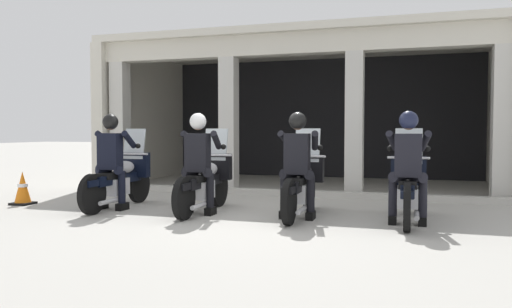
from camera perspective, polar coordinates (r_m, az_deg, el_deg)
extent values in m
plane|color=#A8A59E|center=(10.77, 4.35, -4.33)|extent=(80.00, 80.00, 0.00)
cube|color=black|center=(14.46, 7.51, 4.05)|extent=(9.12, 0.24, 3.33)
cube|color=beige|center=(10.70, 3.83, 12.35)|extent=(9.12, 0.36, 0.44)
cube|color=beige|center=(12.60, 5.92, 12.26)|extent=(9.12, 4.53, 0.16)
cube|color=beige|center=(14.01, -12.35, 4.05)|extent=(0.30, 4.53, 3.33)
cube|color=beige|center=(12.34, 26.69, 4.03)|extent=(0.30, 4.53, 3.33)
cube|color=beige|center=(12.16, -15.18, 3.21)|extent=(0.35, 0.36, 2.89)
cube|color=beige|center=(10.95, -3.12, 3.37)|extent=(0.35, 0.36, 2.89)
cube|color=beige|center=(10.32, 11.14, 3.37)|extent=(0.35, 0.36, 2.89)
cube|color=beige|center=(10.38, 26.20, 3.14)|extent=(0.35, 0.36, 2.89)
cube|color=#B7B5AD|center=(10.14, 3.11, -4.42)|extent=(8.72, 0.24, 0.12)
cylinder|color=black|center=(9.40, -13.18, -3.46)|extent=(0.09, 0.64, 0.64)
cylinder|color=black|center=(8.23, -18.15, -4.38)|extent=(0.09, 0.64, 0.64)
cube|color=black|center=(9.38, -13.19, -2.19)|extent=(0.14, 0.44, 0.08)
cube|color=silver|center=(8.76, -15.68, -3.60)|extent=(0.28, 0.44, 0.28)
cube|color=black|center=(8.79, -15.51, -2.72)|extent=(0.18, 1.24, 0.16)
ellipsoid|color=#B2B2B7|center=(8.96, -14.76, -1.46)|extent=(0.26, 0.48, 0.22)
cube|color=black|center=(8.63, -16.16, -2.36)|extent=(0.24, 0.52, 0.10)
cube|color=black|center=(8.26, -17.92, -3.12)|extent=(0.16, 0.48, 0.10)
cylinder|color=silver|center=(9.32, -13.38, -2.03)|extent=(0.05, 0.24, 0.53)
cube|color=black|center=(9.26, -13.58, -1.19)|extent=(0.52, 0.16, 0.44)
sphere|color=silver|center=(9.34, -13.26, -1.03)|extent=(0.18, 0.18, 0.18)
cube|color=silver|center=(9.23, -13.67, 1.13)|extent=(0.40, 0.14, 0.54)
cylinder|color=silver|center=(9.16, -13.91, 0.02)|extent=(0.62, 0.04, 0.04)
cylinder|color=silver|center=(8.42, -16.28, -5.18)|extent=(0.07, 0.55, 0.07)
cube|color=black|center=(8.59, -16.27, 0.29)|extent=(0.36, 0.22, 0.60)
cube|color=#591414|center=(8.69, -15.84, 0.45)|extent=(0.05, 0.02, 0.32)
sphere|color=tan|center=(8.60, -16.24, 3.32)|extent=(0.21, 0.21, 0.21)
sphere|color=black|center=(8.60, -16.24, 3.52)|extent=(0.26, 0.26, 0.26)
cylinder|color=black|center=(8.55, -15.39, -1.79)|extent=(0.26, 0.29, 0.17)
cylinder|color=black|center=(8.54, -15.03, -3.65)|extent=(0.12, 0.12, 0.53)
cube|color=black|center=(8.59, -14.97, -5.80)|extent=(0.11, 0.26, 0.12)
cylinder|color=black|center=(8.70, -16.94, -1.74)|extent=(0.26, 0.29, 0.17)
cylinder|color=black|center=(8.76, -17.24, -3.52)|extent=(0.12, 0.12, 0.53)
cube|color=black|center=(8.81, -17.18, -5.62)|extent=(0.11, 0.26, 0.12)
cylinder|color=black|center=(8.66, -14.23, 1.59)|extent=(0.19, 0.48, 0.31)
sphere|color=black|center=(8.82, -13.29, 0.90)|extent=(0.09, 0.09, 0.09)
cylinder|color=black|center=(8.90, -16.65, 1.58)|extent=(0.19, 0.48, 0.31)
sphere|color=black|center=(9.09, -16.11, 0.92)|extent=(0.09, 0.09, 0.09)
cylinder|color=black|center=(8.71, -4.22, -3.87)|extent=(0.09, 0.64, 0.64)
cylinder|color=black|center=(7.44, -8.21, -5.01)|extent=(0.09, 0.64, 0.64)
cube|color=black|center=(8.69, -4.23, -2.51)|extent=(0.14, 0.44, 0.08)
cube|color=silver|center=(8.02, -6.20, -4.08)|extent=(0.28, 0.44, 0.28)
cube|color=black|center=(8.05, -6.06, -3.13)|extent=(0.18, 1.24, 0.16)
ellipsoid|color=#B2B2B7|center=(8.24, -5.46, -1.74)|extent=(0.26, 0.48, 0.22)
cube|color=black|center=(7.88, -6.59, -2.74)|extent=(0.24, 0.52, 0.10)
cube|color=black|center=(7.47, -8.02, -3.62)|extent=(0.16, 0.48, 0.10)
cylinder|color=silver|center=(8.63, -4.38, -2.33)|extent=(0.05, 0.24, 0.53)
cube|color=black|center=(8.57, -4.53, -1.43)|extent=(0.52, 0.16, 0.44)
sphere|color=silver|center=(8.66, -4.28, -1.25)|extent=(0.18, 0.18, 0.18)
cube|color=silver|center=(8.53, -4.59, 1.08)|extent=(0.40, 0.14, 0.54)
cylinder|color=silver|center=(8.46, -4.79, -0.12)|extent=(0.62, 0.04, 0.04)
cylinder|color=silver|center=(7.68, -6.42, -5.85)|extent=(0.07, 0.55, 0.07)
cube|color=black|center=(7.83, -6.66, 0.16)|extent=(0.36, 0.22, 0.60)
cube|color=#591414|center=(7.94, -6.31, 0.34)|extent=(0.05, 0.02, 0.32)
sphere|color=tan|center=(7.85, -6.62, 3.49)|extent=(0.21, 0.21, 0.21)
sphere|color=silver|center=(7.85, -6.62, 3.71)|extent=(0.26, 0.26, 0.26)
cylinder|color=black|center=(7.82, -5.65, -2.12)|extent=(0.26, 0.29, 0.17)
cylinder|color=black|center=(7.82, -5.24, -4.14)|extent=(0.12, 0.12, 0.53)
cube|color=black|center=(7.87, -5.20, -6.48)|extent=(0.11, 0.26, 0.12)
cylinder|color=black|center=(7.93, -7.52, -2.06)|extent=(0.26, 0.29, 0.17)
cylinder|color=black|center=(7.98, -7.90, -4.02)|extent=(0.12, 0.12, 0.53)
cube|color=black|center=(8.03, -7.85, -6.31)|extent=(0.11, 0.26, 0.12)
cylinder|color=black|center=(7.95, -4.55, 1.57)|extent=(0.19, 0.48, 0.31)
sphere|color=black|center=(8.14, -3.73, 0.83)|extent=(0.09, 0.09, 0.09)
cylinder|color=black|center=(8.13, -7.43, 1.58)|extent=(0.19, 0.48, 0.31)
sphere|color=black|center=(8.34, -7.07, 0.86)|extent=(0.09, 0.09, 0.09)
cylinder|color=black|center=(8.33, 6.04, -4.18)|extent=(0.09, 0.64, 0.64)
cylinder|color=black|center=(6.97, 3.78, -5.50)|extent=(0.09, 0.64, 0.64)
cube|color=black|center=(8.31, 6.05, -2.75)|extent=(0.14, 0.44, 0.08)
cube|color=silver|center=(7.60, 4.93, -4.45)|extent=(0.28, 0.44, 0.28)
cube|color=black|center=(7.63, 5.02, -3.44)|extent=(0.18, 1.24, 0.16)
ellipsoid|color=black|center=(7.83, 5.37, -1.96)|extent=(0.26, 0.48, 0.22)
cube|color=black|center=(7.45, 4.72, -3.05)|extent=(0.24, 0.52, 0.10)
cube|color=black|center=(7.01, 3.90, -4.01)|extent=(0.16, 0.48, 0.10)
cylinder|color=silver|center=(8.25, 5.97, -2.57)|extent=(0.05, 0.24, 0.53)
cube|color=black|center=(8.18, 5.89, -1.63)|extent=(0.52, 0.16, 0.44)
sphere|color=silver|center=(8.27, 6.03, -1.44)|extent=(0.18, 0.18, 0.18)
cube|color=silver|center=(8.14, 5.88, 0.99)|extent=(0.40, 0.14, 0.54)
cylinder|color=silver|center=(8.07, 5.76, -0.26)|extent=(0.62, 0.04, 0.04)
cylinder|color=silver|center=(7.26, 5.26, -6.33)|extent=(0.07, 0.55, 0.07)
cube|color=black|center=(7.40, 4.70, 0.02)|extent=(0.36, 0.22, 0.60)
cube|color=#591414|center=(7.51, 4.90, 0.21)|extent=(0.05, 0.02, 0.32)
sphere|color=#936B51|center=(7.41, 4.75, 3.54)|extent=(0.21, 0.21, 0.21)
sphere|color=black|center=(7.41, 4.75, 3.78)|extent=(0.26, 0.26, 0.26)
cylinder|color=black|center=(7.41, 5.78, -2.38)|extent=(0.26, 0.29, 0.17)
cylinder|color=black|center=(7.43, 6.23, -4.51)|extent=(0.12, 0.12, 0.53)
cube|color=black|center=(7.48, 6.23, -6.97)|extent=(0.11, 0.26, 0.12)
cylinder|color=black|center=(7.47, 3.68, -2.33)|extent=(0.26, 0.29, 0.17)
cylinder|color=black|center=(7.51, 3.22, -4.41)|extent=(0.12, 0.12, 0.53)
cube|color=black|center=(7.57, 3.24, -6.84)|extent=(0.11, 0.26, 0.12)
cylinder|color=black|center=(7.57, 6.71, 1.51)|extent=(0.19, 0.48, 0.31)
sphere|color=black|center=(7.78, 7.28, 0.73)|extent=(0.09, 0.09, 0.09)
cylinder|color=black|center=(7.67, 3.48, 1.54)|extent=(0.19, 0.48, 0.31)
sphere|color=black|center=(7.88, 3.56, 0.77)|extent=(0.09, 0.09, 0.09)
cylinder|color=black|center=(8.18, 16.92, -4.40)|extent=(0.09, 0.64, 0.64)
cylinder|color=black|center=(6.79, 16.82, -5.83)|extent=(0.09, 0.64, 0.64)
cube|color=black|center=(8.16, 16.94, -2.95)|extent=(0.14, 0.44, 0.08)
cube|color=silver|center=(7.43, 16.88, -4.72)|extent=(0.28, 0.44, 0.28)
cube|color=black|center=(7.46, 16.89, -3.68)|extent=(0.18, 1.24, 0.16)
ellipsoid|color=black|center=(7.67, 16.93, -2.17)|extent=(0.26, 0.48, 0.22)
cube|color=black|center=(7.28, 16.89, -3.29)|extent=(0.24, 0.52, 0.10)
cube|color=black|center=(6.83, 16.85, -4.30)|extent=(0.16, 0.48, 0.10)
cylinder|color=silver|center=(8.09, 16.94, -2.77)|extent=(0.05, 0.24, 0.53)
cube|color=black|center=(8.02, 16.95, -1.81)|extent=(0.52, 0.16, 0.44)
sphere|color=silver|center=(8.12, 16.96, -1.62)|extent=(0.18, 0.18, 0.18)
cube|color=silver|center=(7.98, 16.98, 0.86)|extent=(0.40, 0.14, 0.54)
cylinder|color=silver|center=(7.91, 16.96, -0.42)|extent=(0.62, 0.04, 0.04)
cylinder|color=silver|center=(7.11, 17.80, -6.64)|extent=(0.07, 0.55, 0.07)
cube|color=black|center=(7.23, 16.93, -0.15)|extent=(0.36, 0.22, 0.60)
cube|color=#14193F|center=(7.35, 16.94, 0.05)|extent=(0.05, 0.02, 0.32)
sphere|color=#936B51|center=(7.24, 16.98, 3.46)|extent=(0.21, 0.21, 0.21)
sphere|color=#191E38|center=(7.24, 16.98, 3.70)|extent=(0.26, 0.26, 0.26)
cylinder|color=black|center=(7.27, 18.00, -2.60)|extent=(0.26, 0.29, 0.17)
cylinder|color=black|center=(7.30, 18.45, -4.75)|extent=(0.12, 0.12, 0.53)
cube|color=black|center=(7.36, 18.41, -7.25)|extent=(0.11, 0.26, 0.12)
cylinder|color=black|center=(7.27, 15.79, -2.56)|extent=(0.26, 0.29, 0.17)
cylinder|color=black|center=(7.30, 15.30, -4.71)|extent=(0.12, 0.12, 0.53)
cube|color=black|center=(7.36, 15.27, -7.21)|extent=(0.11, 0.26, 0.12)
cylinder|color=black|center=(7.45, 18.66, 1.37)|extent=(0.19, 0.48, 0.31)
sphere|color=black|center=(7.67, 18.91, 0.58)|extent=(0.09, 0.09, 0.09)
cylinder|color=black|center=(7.46, 15.27, 1.42)|extent=(0.19, 0.48, 0.31)
sphere|color=black|center=(7.67, 15.02, 0.63)|extent=(0.09, 0.09, 0.09)
cube|color=black|center=(9.85, -24.99, -5.11)|extent=(0.34, 0.34, 0.04)
cone|color=orange|center=(9.82, -25.02, -3.40)|extent=(0.28, 0.28, 0.55)
cylinder|color=white|center=(9.82, -25.02, -3.24)|extent=(0.17, 0.17, 0.06)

